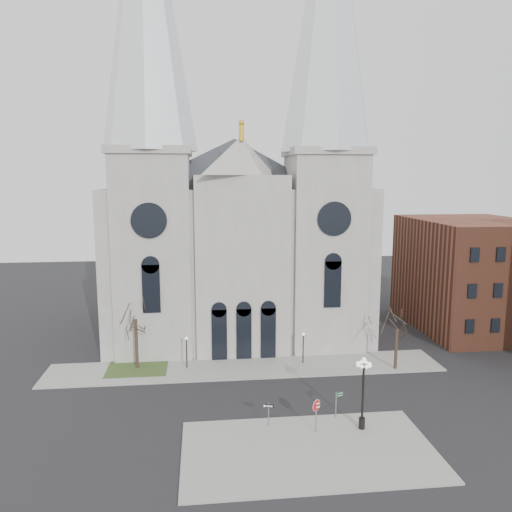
{
  "coord_description": "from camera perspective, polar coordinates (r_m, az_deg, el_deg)",
  "views": [
    {
      "loc": [
        -4.38,
        -37.22,
        19.35
      ],
      "look_at": [
        0.68,
        8.0,
        12.08
      ],
      "focal_mm": 35.0,
      "sensor_mm": 36.0,
      "label": 1
    }
  ],
  "objects": [
    {
      "name": "ped_lamp_left",
      "position": [
        51.63,
        -7.95,
        -10.26
      ],
      "size": [
        0.32,
        0.32,
        3.26
      ],
      "color": "black",
      "rests_on": "sidewalk_far"
    },
    {
      "name": "grass_patch",
      "position": [
        53.27,
        -13.39,
        -12.38
      ],
      "size": [
        6.0,
        5.0,
        0.18
      ],
      "primitive_type": "cube",
      "color": "#324C20",
      "rests_on": "ground"
    },
    {
      "name": "one_way_sign",
      "position": [
        40.45,
        1.44,
        -17.21
      ],
      "size": [
        0.81,
        0.24,
        1.88
      ],
      "rotation": [
        0.0,
        0.0,
        -0.25
      ],
      "color": "slate",
      "rests_on": "sidewalk_near"
    },
    {
      "name": "sidewalk_near",
      "position": [
        38.27,
        6.04,
        -21.23
      ],
      "size": [
        18.0,
        10.0,
        0.14
      ],
      "primitive_type": "cube",
      "color": "gray",
      "rests_on": "ground"
    },
    {
      "name": "cathedral",
      "position": [
        60.25,
        -2.24,
        8.24
      ],
      "size": [
        33.0,
        26.66,
        54.0
      ],
      "color": "gray",
      "rests_on": "ground"
    },
    {
      "name": "tree_left",
      "position": [
        51.54,
        -13.62,
        -6.68
      ],
      "size": [
        3.2,
        3.2,
        7.5
      ],
      "color": "#2D2019",
      "rests_on": "ground"
    },
    {
      "name": "stop_sign",
      "position": [
        39.63,
        6.89,
        -16.95
      ],
      "size": [
        0.91,
        0.31,
        2.62
      ],
      "rotation": [
        0.0,
        0.0,
        0.31
      ],
      "color": "slate",
      "rests_on": "sidewalk_near"
    },
    {
      "name": "globe_lamp",
      "position": [
        39.96,
        12.15,
        -14.13
      ],
      "size": [
        1.37,
        1.37,
        5.73
      ],
      "rotation": [
        0.0,
        0.0,
        0.12
      ],
      "color": "black",
      "rests_on": "sidewalk_near"
    },
    {
      "name": "ground",
      "position": [
        42.18,
        0.31,
        -18.23
      ],
      "size": [
        160.0,
        160.0,
        0.0
      ],
      "primitive_type": "plane",
      "color": "black",
      "rests_on": "ground"
    },
    {
      "name": "sidewalk_far",
      "position": [
        52.12,
        -1.13,
        -12.64
      ],
      "size": [
        40.0,
        6.0,
        0.14
      ],
      "primitive_type": "cube",
      "color": "gray",
      "rests_on": "ground"
    },
    {
      "name": "bg_building_brick",
      "position": [
        69.59,
        23.37,
        -1.9
      ],
      "size": [
        14.0,
        18.0,
        14.0
      ],
      "primitive_type": "cube",
      "color": "brown",
      "rests_on": "ground"
    },
    {
      "name": "ped_lamp_right",
      "position": [
        52.64,
        5.42,
        -9.83
      ],
      "size": [
        0.32,
        0.32,
        3.26
      ],
      "color": "black",
      "rests_on": "sidewalk_far"
    },
    {
      "name": "street_name_sign",
      "position": [
        42.26,
        9.22,
        -16.16
      ],
      "size": [
        0.65,
        0.28,
        2.15
      ],
      "rotation": [
        0.0,
        0.0,
        0.35
      ],
      "color": "slate",
      "rests_on": "sidewalk_near"
    },
    {
      "name": "tree_right",
      "position": [
        52.28,
        15.82,
        -7.82
      ],
      "size": [
        3.2,
        3.2,
        6.0
      ],
      "color": "#2D2019",
      "rests_on": "ground"
    }
  ]
}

